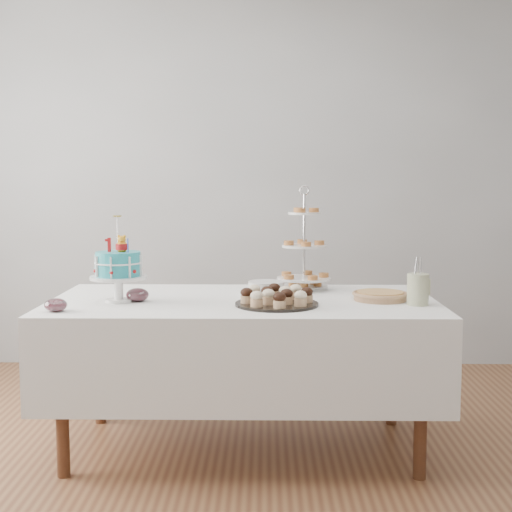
{
  "coord_description": "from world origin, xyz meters",
  "views": [
    {
      "loc": [
        0.11,
        -3.23,
        1.36
      ],
      "look_at": [
        0.06,
        0.3,
        0.99
      ],
      "focal_mm": 50.0,
      "sensor_mm": 36.0,
      "label": 1
    }
  ],
  "objects_px": {
    "table": "(243,344)",
    "pastry_plate": "(305,285)",
    "tiered_stand": "(304,247)",
    "jam_bowl_b": "(137,295)",
    "jam_bowl_a": "(56,305)",
    "utensil_pitcher": "(418,288)",
    "birthday_cake": "(119,279)",
    "cupcake_tray": "(277,296)",
    "plate_stack": "(266,288)",
    "pie": "(380,295)"
  },
  "relations": [
    {
      "from": "birthday_cake",
      "to": "jam_bowl_a",
      "type": "distance_m",
      "value": 0.36
    },
    {
      "from": "birthday_cake",
      "to": "cupcake_tray",
      "type": "bearing_deg",
      "value": -0.62
    },
    {
      "from": "pie",
      "to": "utensil_pitcher",
      "type": "height_order",
      "value": "utensil_pitcher"
    },
    {
      "from": "plate_stack",
      "to": "utensil_pitcher",
      "type": "xyz_separation_m",
      "value": [
        0.72,
        -0.28,
        0.05
      ]
    },
    {
      "from": "cupcake_tray",
      "to": "tiered_stand",
      "type": "relative_size",
      "value": 0.7
    },
    {
      "from": "table",
      "to": "plate_stack",
      "type": "height_order",
      "value": "plate_stack"
    },
    {
      "from": "cupcake_tray",
      "to": "pastry_plate",
      "type": "height_order",
      "value": "cupcake_tray"
    },
    {
      "from": "utensil_pitcher",
      "to": "tiered_stand",
      "type": "bearing_deg",
      "value": 150.06
    },
    {
      "from": "cupcake_tray",
      "to": "plate_stack",
      "type": "xyz_separation_m",
      "value": [
        -0.05,
        0.3,
        -0.01
      ]
    },
    {
      "from": "birthday_cake",
      "to": "jam_bowl_a",
      "type": "relative_size",
      "value": 4.11
    },
    {
      "from": "tiered_stand",
      "to": "jam_bowl_b",
      "type": "bearing_deg",
      "value": -155.22
    },
    {
      "from": "table",
      "to": "tiered_stand",
      "type": "distance_m",
      "value": 0.65
    },
    {
      "from": "table",
      "to": "plate_stack",
      "type": "relative_size",
      "value": 10.34
    },
    {
      "from": "tiered_stand",
      "to": "jam_bowl_b",
      "type": "distance_m",
      "value": 0.95
    },
    {
      "from": "table",
      "to": "jam_bowl_a",
      "type": "xyz_separation_m",
      "value": [
        -0.84,
        -0.35,
        0.26
      ]
    },
    {
      "from": "plate_stack",
      "to": "tiered_stand",
      "type": "bearing_deg",
      "value": 42.77
    },
    {
      "from": "table",
      "to": "plate_stack",
      "type": "distance_m",
      "value": 0.31
    },
    {
      "from": "plate_stack",
      "to": "pastry_plate",
      "type": "distance_m",
      "value": 0.35
    },
    {
      "from": "jam_bowl_a",
      "to": "utensil_pitcher",
      "type": "relative_size",
      "value": 0.45
    },
    {
      "from": "table",
      "to": "pastry_plate",
      "type": "distance_m",
      "value": 0.57
    },
    {
      "from": "cupcake_tray",
      "to": "jam_bowl_a",
      "type": "relative_size",
      "value": 3.87
    },
    {
      "from": "pastry_plate",
      "to": "utensil_pitcher",
      "type": "height_order",
      "value": "utensil_pitcher"
    },
    {
      "from": "birthday_cake",
      "to": "tiered_stand",
      "type": "xyz_separation_m",
      "value": [
        0.93,
        0.41,
        0.12
      ]
    },
    {
      "from": "plate_stack",
      "to": "pastry_plate",
      "type": "xyz_separation_m",
      "value": [
        0.22,
        0.27,
        -0.02
      ]
    },
    {
      "from": "tiered_stand",
      "to": "utensil_pitcher",
      "type": "relative_size",
      "value": 2.47
    },
    {
      "from": "table",
      "to": "pastry_plate",
      "type": "xyz_separation_m",
      "value": [
        0.33,
        0.4,
        0.24
      ]
    },
    {
      "from": "birthday_cake",
      "to": "cupcake_tray",
      "type": "relative_size",
      "value": 1.06
    },
    {
      "from": "tiered_stand",
      "to": "utensil_pitcher",
      "type": "height_order",
      "value": "tiered_stand"
    },
    {
      "from": "birthday_cake",
      "to": "jam_bowl_a",
      "type": "bearing_deg",
      "value": -127.44
    },
    {
      "from": "jam_bowl_a",
      "to": "pie",
      "type": "bearing_deg",
      "value": 12.25
    },
    {
      "from": "pie",
      "to": "pastry_plate",
      "type": "distance_m",
      "value": 0.55
    },
    {
      "from": "birthday_cake",
      "to": "pie",
      "type": "relative_size",
      "value": 1.53
    },
    {
      "from": "table",
      "to": "plate_stack",
      "type": "xyz_separation_m",
      "value": [
        0.12,
        0.13,
        0.26
      ]
    },
    {
      "from": "tiered_stand",
      "to": "plate_stack",
      "type": "relative_size",
      "value": 3.05
    },
    {
      "from": "table",
      "to": "birthday_cake",
      "type": "xyz_separation_m",
      "value": [
        -0.61,
        -0.1,
        0.34
      ]
    },
    {
      "from": "cupcake_tray",
      "to": "pastry_plate",
      "type": "xyz_separation_m",
      "value": [
        0.17,
        0.58,
        -0.03
      ]
    },
    {
      "from": "birthday_cake",
      "to": "cupcake_tray",
      "type": "xyz_separation_m",
      "value": [
        0.77,
        -0.08,
        -0.07
      ]
    },
    {
      "from": "jam_bowl_a",
      "to": "plate_stack",
      "type": "bearing_deg",
      "value": 26.53
    },
    {
      "from": "pie",
      "to": "tiered_stand",
      "type": "bearing_deg",
      "value": 137.04
    },
    {
      "from": "jam_bowl_a",
      "to": "jam_bowl_b",
      "type": "xyz_separation_m",
      "value": [
        0.32,
        0.28,
        0.0
      ]
    },
    {
      "from": "tiered_stand",
      "to": "birthday_cake",
      "type": "bearing_deg",
      "value": -155.96
    },
    {
      "from": "jam_bowl_a",
      "to": "utensil_pitcher",
      "type": "height_order",
      "value": "utensil_pitcher"
    },
    {
      "from": "pie",
      "to": "plate_stack",
      "type": "xyz_separation_m",
      "value": [
        -0.57,
        0.15,
        0.01
      ]
    },
    {
      "from": "jam_bowl_a",
      "to": "utensil_pitcher",
      "type": "xyz_separation_m",
      "value": [
        1.68,
        0.2,
        0.05
      ]
    },
    {
      "from": "cupcake_tray",
      "to": "pie",
      "type": "xyz_separation_m",
      "value": [
        0.52,
        0.16,
        -0.02
      ]
    },
    {
      "from": "pastry_plate",
      "to": "jam_bowl_b",
      "type": "xyz_separation_m",
      "value": [
        -0.85,
        -0.47,
        0.02
      ]
    },
    {
      "from": "plate_stack",
      "to": "utensil_pitcher",
      "type": "height_order",
      "value": "utensil_pitcher"
    },
    {
      "from": "pastry_plate",
      "to": "utensil_pitcher",
      "type": "relative_size",
      "value": 1.09
    },
    {
      "from": "jam_bowl_b",
      "to": "birthday_cake",
      "type": "bearing_deg",
      "value": -163.58
    },
    {
      "from": "birthday_cake",
      "to": "pie",
      "type": "height_order",
      "value": "birthday_cake"
    }
  ]
}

